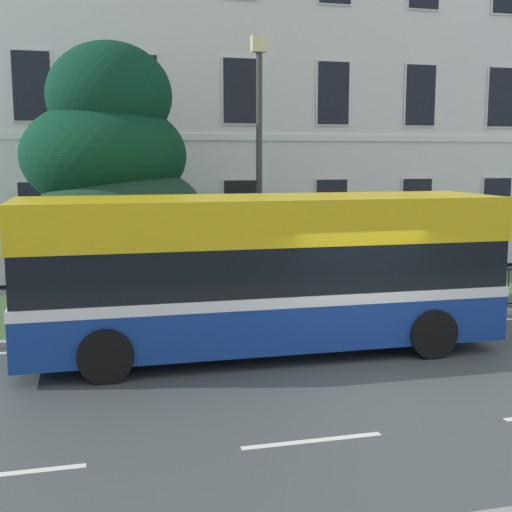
{
  "coord_description": "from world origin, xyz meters",
  "views": [
    {
      "loc": [
        -4.91,
        -10.11,
        3.85
      ],
      "look_at": [
        -1.14,
        4.7,
        1.59
      ],
      "focal_mm": 47.48,
      "sensor_mm": 36.0,
      "label": 1
    }
  ],
  "objects_px": {
    "georgian_townhouse": "(249,76)",
    "single_decker_bus": "(263,271)",
    "evergreen_tree": "(117,210)",
    "street_lamp_post": "(259,158)"
  },
  "relations": [
    {
      "from": "evergreen_tree",
      "to": "street_lamp_post",
      "type": "distance_m",
      "value": 3.75
    },
    {
      "from": "evergreen_tree",
      "to": "single_decker_bus",
      "type": "relative_size",
      "value": 0.74
    },
    {
      "from": "georgian_townhouse",
      "to": "evergreen_tree",
      "type": "distance_m",
      "value": 11.2
    },
    {
      "from": "georgian_townhouse",
      "to": "single_decker_bus",
      "type": "bearing_deg",
      "value": -102.57
    },
    {
      "from": "georgian_townhouse",
      "to": "street_lamp_post",
      "type": "bearing_deg",
      "value": -102.45
    },
    {
      "from": "evergreen_tree",
      "to": "street_lamp_post",
      "type": "bearing_deg",
      "value": -24.6
    },
    {
      "from": "georgian_townhouse",
      "to": "evergreen_tree",
      "type": "xyz_separation_m",
      "value": [
        -5.47,
        -8.78,
        -4.29
      ]
    },
    {
      "from": "evergreen_tree",
      "to": "street_lamp_post",
      "type": "relative_size",
      "value": 1.08
    },
    {
      "from": "evergreen_tree",
      "to": "single_decker_bus",
      "type": "height_order",
      "value": "evergreen_tree"
    },
    {
      "from": "georgian_townhouse",
      "to": "evergreen_tree",
      "type": "height_order",
      "value": "georgian_townhouse"
    }
  ]
}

